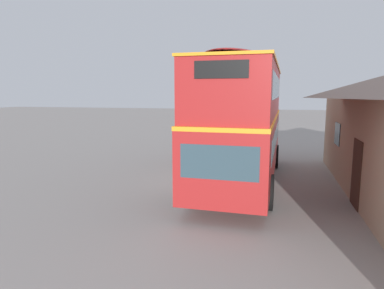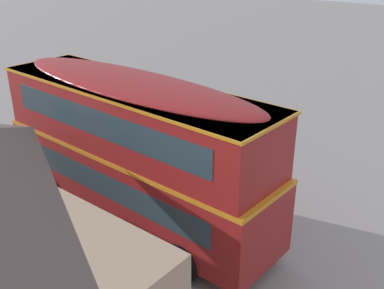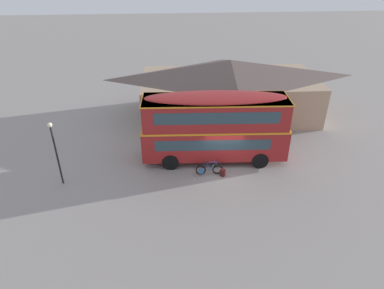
# 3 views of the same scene
# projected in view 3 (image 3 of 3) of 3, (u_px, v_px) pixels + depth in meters

# --- Properties ---
(ground_plane) EXTENTS (120.00, 120.00, 0.00)m
(ground_plane) POSITION_uv_depth(u_px,v_px,m) (223.00, 170.00, 23.02)
(ground_plane) COLOR gray
(double_decker_bus) EXTENTS (9.76, 2.95, 4.79)m
(double_decker_bus) POSITION_uv_depth(u_px,v_px,m) (215.00, 125.00, 22.85)
(double_decker_bus) COLOR black
(double_decker_bus) RESTS_ON ground
(touring_bicycle) EXTENTS (1.78, 0.46, 1.03)m
(touring_bicycle) POSITION_uv_depth(u_px,v_px,m) (208.00, 170.00, 22.35)
(touring_bicycle) COLOR black
(touring_bicycle) RESTS_ON ground
(backpack_on_ground) EXTENTS (0.38, 0.37, 0.54)m
(backpack_on_ground) POSITION_uv_depth(u_px,v_px,m) (223.00, 172.00, 22.26)
(backpack_on_ground) COLOR maroon
(backpack_on_ground) RESTS_ON ground
(water_bottle_clear_plastic) EXTENTS (0.08, 0.08, 0.22)m
(water_bottle_clear_plastic) POSITION_uv_depth(u_px,v_px,m) (194.00, 178.00, 22.01)
(water_bottle_clear_plastic) COLOR silver
(water_bottle_clear_plastic) RESTS_ON ground
(pub_building) EXTENTS (15.06, 7.50, 4.88)m
(pub_building) POSITION_uv_depth(u_px,v_px,m) (229.00, 88.00, 29.22)
(pub_building) COLOR tan
(pub_building) RESTS_ON ground
(street_lamp) EXTENTS (0.28, 0.28, 4.26)m
(street_lamp) POSITION_uv_depth(u_px,v_px,m) (55.00, 147.00, 20.38)
(street_lamp) COLOR black
(street_lamp) RESTS_ON ground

